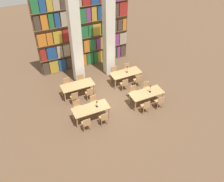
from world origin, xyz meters
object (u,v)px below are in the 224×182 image
chair_0 (86,124)px  chair_14 (138,80)px  reading_table_3 (126,74)px  chair_12 (124,84)px  chair_4 (146,106)px  chair_2 (104,118)px  chair_10 (89,93)px  desk_lamp_2 (127,68)px  reading_table_1 (147,94)px  desk_lamp_1 (150,87)px  reading_table_0 (91,109)px  reading_table_2 (78,86)px  chair_9 (67,84)px  chair_6 (160,102)px  chair_8 (74,97)px  desk_lamp_0 (97,103)px  pillar_left (76,40)px  chair_1 (78,107)px  chair_15 (127,69)px  chair_5 (133,92)px  chair_13 (115,72)px  chair_7 (147,88)px  pillar_center (109,33)px  chair_3 (94,102)px

chair_0 → chair_14: same height
reading_table_3 → chair_12: chair_12 is taller
chair_4 → chair_2: bearing=177.1°
chair_10 → desk_lamp_2: size_ratio=1.84×
reading_table_1 → chair_2: bearing=-168.9°
desk_lamp_1 → chair_14: 1.82m
chair_4 → chair_14: size_ratio=1.00×
reading_table_0 → chair_4: chair_4 is taller
reading_table_2 → chair_9: size_ratio=2.29×
desk_lamp_1 → chair_9: desk_lamp_1 is taller
chair_6 → desk_lamp_1: 0.99m
chair_4 → chair_0: bearing=177.9°
desk_lamp_1 → chair_8: 4.57m
reading_table_0 → desk_lamp_1: desk_lamp_1 is taller
desk_lamp_0 → chair_9: (-0.80, 3.11, -0.56)m
pillar_left → chair_2: 5.26m
chair_4 → chair_10: same height
chair_0 → reading_table_1: size_ratio=0.44×
reading_table_1 → chair_9: chair_9 is taller
chair_1 → chair_0: bearing=90.0°
desk_lamp_0 → chair_14: 3.91m
chair_15 → desk_lamp_0: bearing=40.9°
chair_5 → chair_15: bearing=-109.6°
reading_table_1 → chair_13: chair_13 is taller
chair_7 → chair_8: bearing=-13.1°
chair_2 → reading_table_3: 4.20m
desk_lamp_0 → chair_10: desk_lamp_0 is taller
chair_15 → desk_lamp_2: desk_lamp_2 is taller
chair_10 → chair_13: (2.37, 1.40, 0.00)m
chair_0 → desk_lamp_1: bearing=8.0°
desk_lamp_0 → chair_4: bearing=-17.3°
chair_5 → desk_lamp_2: 1.87m
chair_5 → chair_7: bearing=-180.0°
pillar_center → chair_10: 4.12m
desk_lamp_0 → chair_6: size_ratio=0.45×
chair_5 → chair_14: (0.86, 0.97, 0.00)m
desk_lamp_1 → chair_13: 3.32m
reading_table_1 → chair_3: bearing=164.3°
reading_table_1 → chair_12: chair_12 is taller
chair_0 → chair_1: bearing=90.0°
pillar_left → chair_0: size_ratio=6.71×
chair_0 → pillar_left: bearing=75.7°
chair_8 → chair_12: size_ratio=1.00×
chair_12 → chair_15: 1.76m
chair_1 → reading_table_1: (4.05, -0.86, 0.21)m
chair_6 → chair_9: size_ratio=1.00×
pillar_left → desk_lamp_0: (-0.27, -3.92, -1.95)m
chair_0 → chair_8: (0.11, 2.35, 0.00)m
reading_table_0 → chair_9: size_ratio=2.29×
chair_1 → chair_2: 1.77m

